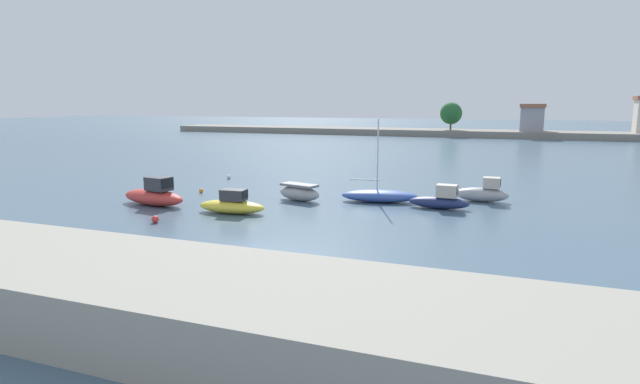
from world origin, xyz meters
name	(u,v)px	position (x,y,z in m)	size (l,w,h in m)	color
ground_plane	(242,254)	(0.00, 0.00, 0.00)	(400.00, 400.00, 0.00)	#476075
seawall_embankment	(118,291)	(0.00, -7.72, 0.95)	(64.59, 5.81, 1.89)	#9E998C
moored_boat_0	(154,195)	(-11.01, 7.80, 0.66)	(5.21, 2.43, 1.92)	#C63833
moored_boat_1	(232,205)	(-4.92, 7.44, 0.52)	(4.40, 1.91, 1.48)	yellow
moored_boat_2	(299,193)	(-2.69, 12.72, 0.56)	(3.53, 2.09, 1.18)	#9E9EA3
moored_boat_3	(379,196)	(2.61, 14.23, 0.44)	(5.42, 2.72, 5.63)	#3856A8
moored_boat_4	(441,200)	(6.84, 13.42, 0.56)	(3.84, 1.23, 1.57)	navy
moored_boat_5	(483,193)	(9.21, 16.90, 0.62)	(3.60, 1.35, 1.70)	#9E9EA3
mooring_buoy_0	(155,219)	(-7.62, 3.59, 0.21)	(0.42, 0.42, 0.42)	red
mooring_buoy_1	(201,191)	(-10.85, 12.95, 0.16)	(0.32, 0.32, 0.32)	orange
mooring_buoy_2	(229,177)	(-12.66, 19.97, 0.19)	(0.39, 0.39, 0.39)	white
distant_shoreline	(510,128)	(9.49, 88.66, 1.82)	(128.10, 9.68, 8.36)	gray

